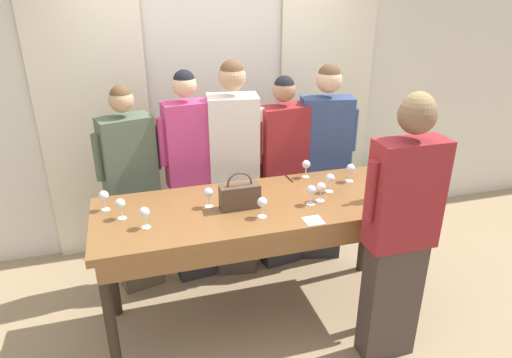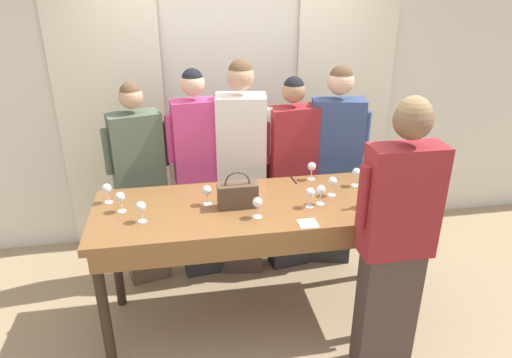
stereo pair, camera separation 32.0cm
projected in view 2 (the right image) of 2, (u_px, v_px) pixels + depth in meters
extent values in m
plane|color=tan|center=(258.00, 315.00, 3.59)|extent=(18.00, 18.00, 0.00)
cube|color=silver|center=(231.00, 98.00, 4.31)|extent=(12.00, 0.06, 2.80)
cube|color=#EFE5C6|center=(112.00, 111.00, 4.10)|extent=(0.94, 0.03, 2.69)
cube|color=#EFE5C6|center=(344.00, 100.00, 4.45)|extent=(0.94, 0.03, 2.69)
cube|color=brown|center=(258.00, 207.00, 3.20)|extent=(2.28, 0.83, 0.05)
cube|color=brown|center=(269.00, 248.00, 2.87)|extent=(2.19, 0.03, 0.12)
cylinder|color=#2D2319|center=(104.00, 313.00, 2.92)|extent=(0.07, 0.07, 0.93)
cylinder|color=#2D2319|center=(412.00, 278.00, 3.26)|extent=(0.07, 0.07, 0.93)
cylinder|color=#2D2319|center=(115.00, 255.00, 3.54)|extent=(0.07, 0.07, 0.93)
cylinder|color=#2D2319|center=(374.00, 231.00, 3.88)|extent=(0.07, 0.07, 0.93)
cylinder|color=black|center=(378.00, 192.00, 3.11)|extent=(0.08, 0.08, 0.21)
cone|color=black|center=(380.00, 175.00, 3.06)|extent=(0.08, 0.08, 0.04)
cylinder|color=black|center=(381.00, 166.00, 3.04)|extent=(0.03, 0.03, 0.09)
cylinder|color=white|center=(378.00, 193.00, 3.12)|extent=(0.08, 0.08, 0.09)
cube|color=brown|center=(238.00, 196.00, 3.11)|extent=(0.27, 0.11, 0.17)
torus|color=brown|center=(237.00, 183.00, 3.07)|extent=(0.18, 0.01, 0.18)
cylinder|color=white|center=(142.00, 221.00, 2.95)|extent=(0.06, 0.06, 0.00)
cylinder|color=white|center=(142.00, 216.00, 2.93)|extent=(0.01, 0.01, 0.08)
sphere|color=white|center=(141.00, 206.00, 2.91)|extent=(0.07, 0.07, 0.07)
cylinder|color=white|center=(309.00, 207.00, 3.14)|extent=(0.06, 0.06, 0.00)
cylinder|color=white|center=(310.00, 201.00, 3.12)|extent=(0.01, 0.01, 0.08)
sphere|color=white|center=(310.00, 192.00, 3.10)|extent=(0.07, 0.07, 0.07)
cylinder|color=white|center=(331.00, 195.00, 3.31)|extent=(0.06, 0.06, 0.00)
cylinder|color=white|center=(332.00, 190.00, 3.29)|extent=(0.01, 0.01, 0.08)
sphere|color=white|center=(332.00, 181.00, 3.27)|extent=(0.07, 0.07, 0.07)
cylinder|color=white|center=(122.00, 211.00, 3.08)|extent=(0.06, 0.06, 0.00)
cylinder|color=white|center=(121.00, 206.00, 3.06)|extent=(0.01, 0.01, 0.08)
sphere|color=white|center=(120.00, 197.00, 3.03)|extent=(0.07, 0.07, 0.07)
cylinder|color=white|center=(355.00, 185.00, 3.46)|extent=(0.06, 0.06, 0.00)
cylinder|color=white|center=(356.00, 180.00, 3.45)|extent=(0.01, 0.01, 0.08)
sphere|color=white|center=(356.00, 172.00, 3.42)|extent=(0.07, 0.07, 0.07)
sphere|color=beige|center=(356.00, 173.00, 3.42)|extent=(0.04, 0.04, 0.04)
cylinder|color=white|center=(257.00, 217.00, 3.00)|extent=(0.06, 0.06, 0.00)
cylinder|color=white|center=(257.00, 211.00, 2.99)|extent=(0.01, 0.01, 0.08)
sphere|color=white|center=(257.00, 202.00, 2.96)|extent=(0.07, 0.07, 0.07)
cylinder|color=white|center=(311.00, 179.00, 3.57)|extent=(0.06, 0.06, 0.00)
cylinder|color=white|center=(311.00, 174.00, 3.55)|extent=(0.01, 0.01, 0.08)
sphere|color=white|center=(312.00, 166.00, 3.53)|extent=(0.07, 0.07, 0.07)
cylinder|color=white|center=(208.00, 204.00, 3.17)|extent=(0.06, 0.06, 0.00)
cylinder|color=white|center=(207.00, 199.00, 3.16)|extent=(0.01, 0.01, 0.08)
sphere|color=white|center=(207.00, 190.00, 3.13)|extent=(0.07, 0.07, 0.07)
cylinder|color=white|center=(109.00, 202.00, 3.20)|extent=(0.06, 0.06, 0.00)
cylinder|color=white|center=(108.00, 197.00, 3.18)|extent=(0.01, 0.01, 0.08)
sphere|color=white|center=(107.00, 188.00, 3.16)|extent=(0.07, 0.07, 0.07)
sphere|color=beige|center=(107.00, 189.00, 3.16)|extent=(0.04, 0.04, 0.04)
cylinder|color=white|center=(320.00, 204.00, 3.18)|extent=(0.06, 0.06, 0.00)
cylinder|color=white|center=(320.00, 199.00, 3.16)|extent=(0.01, 0.01, 0.08)
sphere|color=white|center=(321.00, 190.00, 3.13)|extent=(0.07, 0.07, 0.07)
cube|color=white|center=(308.00, 223.00, 2.92)|extent=(0.12, 0.12, 0.00)
cylinder|color=black|center=(294.00, 180.00, 3.55)|extent=(0.02, 0.14, 0.01)
cube|color=brown|center=(146.00, 235.00, 3.90)|extent=(0.38, 0.28, 0.83)
cube|color=#4C5B47|center=(137.00, 154.00, 3.60)|extent=(0.44, 0.33, 0.66)
sphere|color=tan|center=(131.00, 97.00, 3.42)|extent=(0.18, 0.18, 0.18)
sphere|color=brown|center=(130.00, 93.00, 3.41)|extent=(0.16, 0.16, 0.16)
cylinder|color=#4C5B47|center=(164.00, 144.00, 3.67)|extent=(0.09, 0.09, 0.36)
cylinder|color=#4C5B47|center=(108.00, 152.00, 3.50)|extent=(0.09, 0.09, 0.36)
cube|color=#28282D|center=(201.00, 228.00, 3.97)|extent=(0.32, 0.20, 0.88)
cube|color=#C63D7A|center=(196.00, 143.00, 3.65)|extent=(0.38, 0.24, 0.69)
sphere|color=#DBAD89|center=(192.00, 83.00, 3.46)|extent=(0.19, 0.19, 0.19)
sphere|color=black|center=(192.00, 79.00, 3.45)|extent=(0.16, 0.16, 0.16)
cylinder|color=#C63D7A|center=(220.00, 134.00, 3.68)|extent=(0.08, 0.08, 0.38)
cylinder|color=#C63D7A|center=(170.00, 139.00, 3.58)|extent=(0.08, 0.08, 0.38)
cube|color=#473833|center=(242.00, 224.00, 4.03)|extent=(0.37, 0.28, 0.89)
cube|color=silver|center=(241.00, 138.00, 3.70)|extent=(0.43, 0.33, 0.71)
sphere|color=tan|center=(240.00, 77.00, 3.50)|extent=(0.21, 0.21, 0.21)
sphere|color=brown|center=(240.00, 72.00, 3.49)|extent=(0.19, 0.19, 0.19)
cylinder|color=silver|center=(268.00, 131.00, 3.69)|extent=(0.08, 0.08, 0.39)
cylinder|color=silver|center=(214.00, 132.00, 3.68)|extent=(0.08, 0.08, 0.39)
cube|color=#28282D|center=(289.00, 223.00, 4.11)|extent=(0.37, 0.23, 0.83)
cube|color=maroon|center=(292.00, 145.00, 3.81)|extent=(0.43, 0.27, 0.66)
sphere|color=#9E7051|center=(294.00, 91.00, 3.62)|extent=(0.19, 0.19, 0.19)
sphere|color=black|center=(294.00, 87.00, 3.61)|extent=(0.17, 0.17, 0.17)
cylinder|color=maroon|center=(316.00, 137.00, 3.86)|extent=(0.08, 0.08, 0.36)
cylinder|color=maroon|center=(267.00, 143.00, 3.72)|extent=(0.08, 0.08, 0.36)
cube|color=#28282D|center=(331.00, 218.00, 4.16)|extent=(0.40, 0.26, 0.85)
cube|color=#334775|center=(337.00, 138.00, 3.86)|extent=(0.47, 0.30, 0.68)
sphere|color=#DBAD89|center=(341.00, 82.00, 3.66)|extent=(0.22, 0.22, 0.22)
sphere|color=brown|center=(341.00, 77.00, 3.65)|extent=(0.19, 0.19, 0.19)
cylinder|color=#334775|center=(366.00, 133.00, 3.82)|extent=(0.08, 0.08, 0.37)
cylinder|color=#334775|center=(309.00, 132.00, 3.85)|extent=(0.08, 0.08, 0.37)
cube|color=#473833|center=(386.00, 309.00, 2.99)|extent=(0.37, 0.18, 0.88)
cube|color=maroon|center=(401.00, 202.00, 2.67)|extent=(0.44, 0.21, 0.70)
sphere|color=brown|center=(413.00, 120.00, 2.47)|extent=(0.22, 0.22, 0.22)
sphere|color=#93754C|center=(414.00, 113.00, 2.46)|extent=(0.19, 0.19, 0.19)
cylinder|color=maroon|center=(363.00, 197.00, 2.62)|extent=(0.07, 0.07, 0.38)
cylinder|color=maroon|center=(441.00, 191.00, 2.69)|extent=(0.07, 0.07, 0.38)
cylinder|color=#4C4C51|center=(396.00, 219.00, 4.80)|extent=(0.24, 0.24, 0.22)
ellipsoid|color=#38753D|center=(399.00, 194.00, 4.68)|extent=(0.28, 0.28, 0.40)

